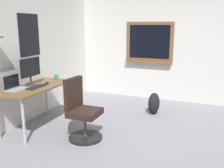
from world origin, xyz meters
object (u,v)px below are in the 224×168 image
object	(u,v)px
desk	(36,91)
backpack	(154,103)
monitor_primary	(30,70)
computer_mouse	(47,83)
office_chair	(81,113)
coffee_mug	(56,77)
laptop	(15,86)
keyboard	(36,87)

from	to	relation	value
desk	backpack	xyz separation A→B (m)	(1.40, -1.72, -0.43)
monitor_primary	computer_mouse	world-z (taller)	monitor_primary
office_chair	monitor_primary	xyz separation A→B (m)	(0.14, 1.03, 0.59)
computer_mouse	backpack	xyz separation A→B (m)	(1.19, -1.64, -0.53)
office_chair	computer_mouse	world-z (taller)	office_chair
coffee_mug	desk	bearing A→B (deg)	177.19
desk	office_chair	bearing A→B (deg)	-96.54
office_chair	laptop	world-z (taller)	laptop
monitor_primary	keyboard	xyz separation A→B (m)	(-0.10, -0.18, -0.26)
laptop	computer_mouse	distance (m)	0.56
office_chair	keyboard	bearing A→B (deg)	87.35
monitor_primary	coffee_mug	world-z (taller)	monitor_primary
laptop	monitor_primary	size ratio (longest dim) A/B	0.67
desk	keyboard	bearing A→B (deg)	-130.72
computer_mouse	coffee_mug	world-z (taller)	coffee_mug
office_chair	coffee_mug	distance (m)	1.19
monitor_primary	office_chair	bearing A→B (deg)	-97.75
laptop	backpack	distance (m)	2.59
desk	computer_mouse	distance (m)	0.25
desk	computer_mouse	bearing A→B (deg)	-20.16
laptop	coffee_mug	distance (m)	0.89
coffee_mug	backpack	size ratio (longest dim) A/B	0.21
keyboard	laptop	bearing A→B (deg)	136.02
laptop	monitor_primary	bearing A→B (deg)	-8.16
coffee_mug	monitor_primary	bearing A→B (deg)	166.55
computer_mouse	backpack	distance (m)	2.09
keyboard	computer_mouse	bearing A→B (deg)	-0.00
keyboard	computer_mouse	distance (m)	0.28
desk	computer_mouse	world-z (taller)	computer_mouse
office_chair	backpack	xyz separation A→B (m)	(1.51, -0.79, -0.19)
desk	backpack	size ratio (longest dim) A/B	3.14
monitor_primary	keyboard	distance (m)	0.33
coffee_mug	backpack	world-z (taller)	coffee_mug
desk	keyboard	world-z (taller)	keyboard
laptop	office_chair	bearing A→B (deg)	-79.71
office_chair	monitor_primary	bearing A→B (deg)	82.25
desk	office_chair	world-z (taller)	office_chair
computer_mouse	office_chair	bearing A→B (deg)	-110.56
computer_mouse	backpack	size ratio (longest dim) A/B	0.24
backpack	office_chair	bearing A→B (deg)	152.23
office_chair	backpack	size ratio (longest dim) A/B	2.22
office_chair	computer_mouse	size ratio (longest dim) A/B	9.13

